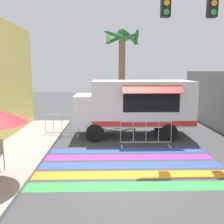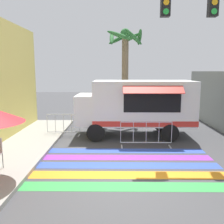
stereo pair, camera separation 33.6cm
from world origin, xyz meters
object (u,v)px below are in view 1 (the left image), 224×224
(barricade_front, at_px, (146,134))
(palm_tree, at_px, (122,59))
(barricade_side, at_px, (62,126))
(food_truck, at_px, (133,104))
(traffic_signal_pole, at_px, (213,30))

(barricade_front, relative_size, palm_tree, 0.37)
(barricade_front, relative_size, barricade_side, 1.33)
(food_truck, relative_size, palm_tree, 0.96)
(food_truck, bearing_deg, barricade_side, -179.10)
(food_truck, relative_size, traffic_signal_pole, 0.85)
(food_truck, height_order, palm_tree, palm_tree)
(traffic_signal_pole, relative_size, barricade_front, 3.02)
(food_truck, height_order, traffic_signal_pole, traffic_signal_pole)
(barricade_front, xyz_separation_m, barricade_side, (-3.70, 1.75, -0.02))
(food_truck, xyz_separation_m, traffic_signal_pole, (2.58, -2.45, 2.95))
(barricade_side, height_order, palm_tree, palm_tree)
(barricade_front, height_order, barricade_side, same)
(barricade_front, height_order, palm_tree, palm_tree)
(palm_tree, bearing_deg, traffic_signal_pole, -65.64)
(palm_tree, bearing_deg, food_truck, -85.94)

